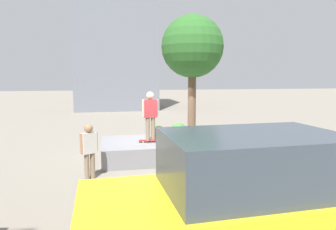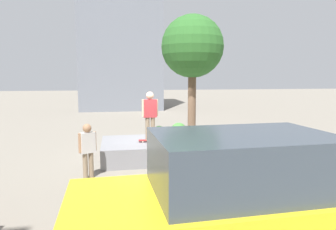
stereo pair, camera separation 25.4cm
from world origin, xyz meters
name	(u,v)px [view 2 (the right image)]	position (x,y,z in m)	size (l,w,h in m)	color
ground_plane	(153,156)	(0.00, 0.00, 0.00)	(120.00, 120.00, 0.00)	gray
planter_ledge	(168,149)	(-0.51, 0.21, 0.32)	(4.64, 2.47, 0.63)	gray
plaza_tree	(192,48)	(-1.31, 0.44, 3.86)	(2.13, 2.13, 4.33)	brown
boxwood_shrub	(179,131)	(-0.95, 0.01, 0.92)	(0.58, 0.58, 0.58)	#3D7A33
hedge_clump	(159,132)	(-0.27, -0.26, 0.85)	(0.44, 0.44, 0.44)	#3D7A33
skateboard	(150,140)	(0.15, 0.42, 0.69)	(0.82, 0.29, 0.07)	#A51E1E
skateboarder	(150,112)	(0.15, 0.42, 1.66)	(0.56, 0.26, 1.66)	#847056
taxi_cab	(231,204)	(-0.24, 6.66, 1.05)	(4.48, 2.19, 2.06)	gold
bystander_watching	(88,147)	(2.11, 2.03, 0.90)	(0.47, 0.37, 1.57)	#847056
passerby_with_bag	(202,158)	(-0.67, 3.81, 0.93)	(0.40, 0.46, 1.61)	black
plaza_lowrise_south	(120,33)	(0.65, -17.93, 6.94)	(7.14, 6.07, 13.88)	slate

